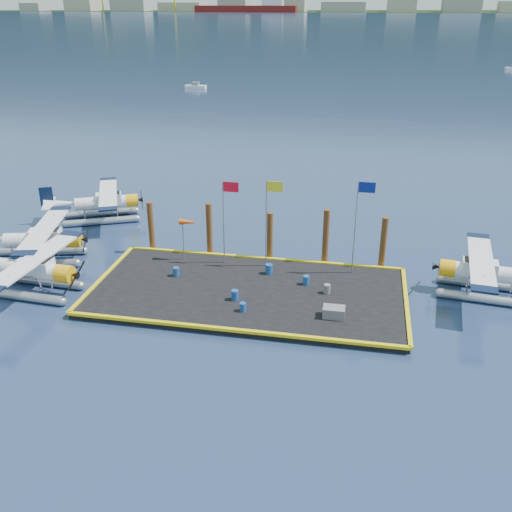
# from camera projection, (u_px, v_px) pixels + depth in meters

# --- Properties ---
(ground) EXTENTS (4000.00, 4000.00, 0.00)m
(ground) POSITION_uv_depth(u_px,v_px,m) (248.00, 295.00, 37.09)
(ground) COLOR #1A2E4E
(ground) RESTS_ON ground
(dock) EXTENTS (20.00, 10.00, 0.40)m
(dock) POSITION_uv_depth(u_px,v_px,m) (248.00, 292.00, 37.01)
(dock) COLOR black
(dock) RESTS_ON ground
(dock_bumpers) EXTENTS (20.25, 10.25, 0.18)m
(dock_bumpers) POSITION_uv_depth(u_px,v_px,m) (248.00, 288.00, 36.89)
(dock_bumpers) COLOR #D8BD0C
(dock_bumpers) RESTS_ON dock
(far_backdrop) EXTENTS (3050.00, 2050.00, 810.00)m
(far_backdrop) POSITION_uv_depth(u_px,v_px,m) (463.00, 2.00, 1547.09)
(far_backdrop) COLOR black
(far_backdrop) RESTS_ON ground
(seaplane_a) EXTENTS (8.68, 9.57, 3.40)m
(seaplane_a) POSITION_uv_depth(u_px,v_px,m) (32.00, 272.00, 36.80)
(seaplane_a) COLOR #9398A0
(seaplane_a) RESTS_ON ground
(seaplane_b) EXTENTS (8.90, 9.64, 3.42)m
(seaplane_b) POSITION_uv_depth(u_px,v_px,m) (41.00, 242.00, 41.32)
(seaplane_b) COLOR #9398A0
(seaplane_b) RESTS_ON ground
(seaplane_c) EXTENTS (8.57, 9.00, 3.29)m
(seaplane_c) POSITION_uv_depth(u_px,v_px,m) (105.00, 204.00, 49.16)
(seaplane_c) COLOR #9398A0
(seaplane_c) RESTS_ON ground
(seaplane_d) EXTENTS (8.49, 9.37, 3.31)m
(seaplane_d) POSITION_uv_depth(u_px,v_px,m) (485.00, 275.00, 36.52)
(seaplane_d) COLOR #9398A0
(seaplane_d) RESTS_ON ground
(drum_0) EXTENTS (0.44, 0.44, 0.62)m
(drum_0) POSITION_uv_depth(u_px,v_px,m) (176.00, 272.00, 38.66)
(drum_0) COLOR navy
(drum_0) RESTS_ON dock
(drum_1) EXTENTS (0.39, 0.39, 0.55)m
(drum_1) POSITION_uv_depth(u_px,v_px,m) (243.00, 307.00, 34.29)
(drum_1) COLOR navy
(drum_1) RESTS_ON dock
(drum_2) EXTENTS (0.42, 0.42, 0.60)m
(drum_2) POSITION_uv_depth(u_px,v_px,m) (327.00, 289.00, 36.39)
(drum_2) COLOR slate
(drum_2) RESTS_ON dock
(drum_3) EXTENTS (0.46, 0.46, 0.65)m
(drum_3) POSITION_uv_depth(u_px,v_px,m) (235.00, 295.00, 35.57)
(drum_3) COLOR navy
(drum_3) RESTS_ON dock
(drum_4) EXTENTS (0.43, 0.43, 0.61)m
(drum_4) POSITION_uv_depth(u_px,v_px,m) (306.00, 280.00, 37.49)
(drum_4) COLOR navy
(drum_4) RESTS_ON dock
(drum_5) EXTENTS (0.49, 0.49, 0.69)m
(drum_5) POSITION_uv_depth(u_px,v_px,m) (269.00, 269.00, 38.95)
(drum_5) COLOR navy
(drum_5) RESTS_ON dock
(crate) EXTENTS (1.29, 0.86, 0.65)m
(crate) POSITION_uv_depth(u_px,v_px,m) (334.00, 312.00, 33.64)
(crate) COLOR slate
(crate) RESTS_ON dock
(flagpole_red) EXTENTS (1.14, 0.08, 6.00)m
(flagpole_red) POSITION_uv_depth(u_px,v_px,m) (226.00, 210.00, 39.08)
(flagpole_red) COLOR gray
(flagpole_red) RESTS_ON dock
(flagpole_yellow) EXTENTS (1.14, 0.08, 6.20)m
(flagpole_yellow) POSITION_uv_depth(u_px,v_px,m) (269.00, 211.00, 38.51)
(flagpole_yellow) COLOR gray
(flagpole_yellow) RESTS_ON dock
(flagpole_blue) EXTENTS (1.14, 0.08, 6.50)m
(flagpole_blue) POSITION_uv_depth(u_px,v_px,m) (359.00, 214.00, 37.41)
(flagpole_blue) COLOR gray
(flagpole_blue) RESTS_ON dock
(windsock) EXTENTS (1.40, 0.44, 3.12)m
(windsock) POSITION_uv_depth(u_px,v_px,m) (189.00, 223.00, 40.03)
(windsock) COLOR gray
(windsock) RESTS_ON dock
(piling_0) EXTENTS (0.44, 0.44, 4.00)m
(piling_0) POSITION_uv_depth(u_px,v_px,m) (151.00, 228.00, 42.56)
(piling_0) COLOR #412412
(piling_0) RESTS_ON ground
(piling_1) EXTENTS (0.44, 0.44, 4.20)m
(piling_1) POSITION_uv_depth(u_px,v_px,m) (209.00, 231.00, 41.75)
(piling_1) COLOR #412412
(piling_1) RESTS_ON ground
(piling_2) EXTENTS (0.44, 0.44, 3.80)m
(piling_2) POSITION_uv_depth(u_px,v_px,m) (270.00, 238.00, 41.06)
(piling_2) COLOR #412412
(piling_2) RESTS_ON ground
(piling_3) EXTENTS (0.44, 0.44, 4.30)m
(piling_3) POSITION_uv_depth(u_px,v_px,m) (326.00, 238.00, 40.27)
(piling_3) COLOR #412412
(piling_3) RESTS_ON ground
(piling_4) EXTENTS (0.44, 0.44, 4.00)m
(piling_4) POSITION_uv_depth(u_px,v_px,m) (383.00, 245.00, 39.64)
(piling_4) COLOR #412412
(piling_4) RESTS_ON ground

